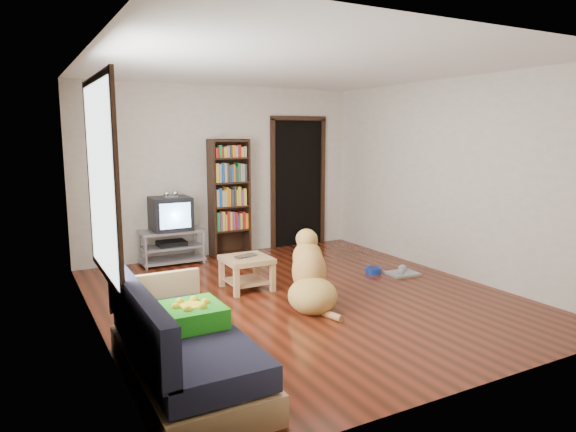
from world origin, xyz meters
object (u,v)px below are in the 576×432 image
grey_rag (402,274)px  dog (310,279)px  dog_bowl (373,270)px  sofa (179,351)px  tv_stand (172,245)px  crt_tv (170,213)px  green_cushion (191,315)px  laptop (248,257)px  bookshelf (229,191)px  coffee_table (247,267)px

grey_rag → dog: bearing=-164.1°
dog_bowl → sofa: size_ratio=0.12×
tv_stand → crt_tv: size_ratio=1.55×
green_cushion → grey_rag: size_ratio=1.17×
dog_bowl → crt_tv: bearing=140.6°
green_cushion → laptop: green_cushion is taller
bookshelf → sofa: size_ratio=1.00×
green_cushion → dog_bowl: 3.58m
tv_stand → grey_rag: bearing=-39.2°
crt_tv → coffee_table: (0.45, -1.69, -0.46)m
tv_stand → bookshelf: 1.20m
tv_stand → bookshelf: bookshelf is taller
bookshelf → tv_stand: bearing=-174.4°
grey_rag → crt_tv: bearing=140.5°
grey_rag → bookshelf: size_ratio=0.22×
laptop → coffee_table: bearing=77.7°
tv_stand → bookshelf: size_ratio=0.50×
tv_stand → green_cushion: bearing=-103.4°
dog → tv_stand: bearing=107.3°
laptop → green_cushion: bearing=-137.3°
laptop → sofa: 2.41m
green_cushion → coffee_table: 2.30m
grey_rag → tv_stand: (-2.56, 2.08, 0.25)m
laptop → grey_rag: laptop is taller
tv_stand → dog: 2.71m
green_cushion → grey_rag: bearing=23.0°
grey_rag → bookshelf: bookshelf is taller
green_cushion → tv_stand: (0.85, 3.56, -0.23)m
dog_bowl → tv_stand: (-2.26, 1.83, 0.23)m
sofa → tv_stand: bearing=75.0°
coffee_table → crt_tv: bearing=105.0°
grey_rag → tv_stand: tv_stand is taller
grey_rag → dog: 1.85m
dog_bowl → grey_rag: size_ratio=0.55×
dog → sofa: bearing=-149.5°
laptop → tv_stand: bearing=92.6°
dog_bowl → crt_tv: 3.01m
tv_stand → crt_tv: bearing=90.0°
grey_rag → sofa: size_ratio=0.22×
bookshelf → sofa: (-1.92, -3.72, -0.74)m
grey_rag → bookshelf: (-1.61, 2.18, 0.99)m
green_cushion → crt_tv: size_ratio=0.81×
laptop → dog: bearing=-80.5°
laptop → sofa: bearing=-138.7°
green_cushion → grey_rag: (3.41, 1.47, -0.48)m
dog_bowl → dog: bearing=-152.7°
dog → grey_rag: bearing=15.9°
bookshelf → coffee_table: size_ratio=3.27×
grey_rag → dog: (-1.75, -0.50, 0.30)m
coffee_table → tv_stand: bearing=105.2°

